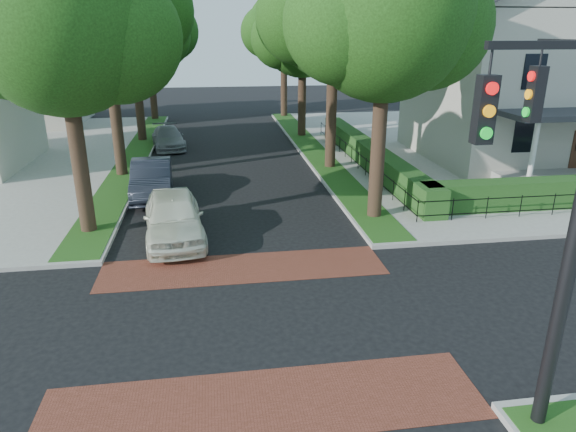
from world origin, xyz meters
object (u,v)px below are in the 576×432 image
(parked_car_front, at_px, (174,217))
(parked_car_rear, at_px, (168,138))
(traffic_signal, at_px, (565,189))
(parked_car_middle, at_px, (152,179))

(parked_car_front, distance_m, parked_car_rear, 15.77)
(traffic_signal, distance_m, parked_car_front, 13.24)
(traffic_signal, height_order, parked_car_rear, traffic_signal)
(traffic_signal, relative_size, parked_car_rear, 1.74)
(parked_car_front, distance_m, parked_car_middle, 5.56)
(parked_car_middle, relative_size, parked_car_rear, 1.08)
(traffic_signal, xyz_separation_m, parked_car_middle, (-8.49, 15.83, -3.89))
(parked_car_front, xyz_separation_m, parked_car_middle, (-1.30, 5.40, -0.04))
(parked_car_middle, height_order, parked_car_rear, parked_car_middle)
(parked_car_middle, bearing_deg, traffic_signal, -65.44)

